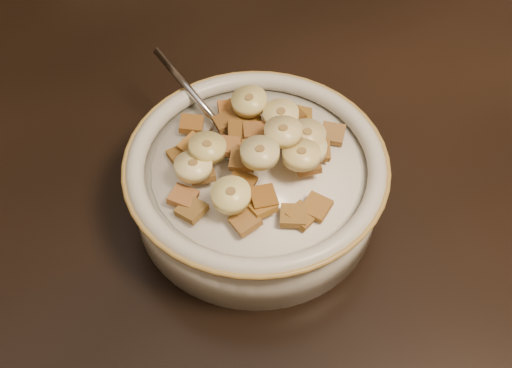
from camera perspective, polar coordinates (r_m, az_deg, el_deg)
table at (r=0.62m, az=-12.41°, el=-2.49°), size 1.44×0.96×0.04m
cereal_bowl at (r=0.56m, az=-0.00°, el=-0.28°), size 0.21×0.21×0.05m
milk at (r=0.54m, az=0.00°, el=1.39°), size 0.18×0.18×0.00m
spoon at (r=0.56m, az=-2.12°, el=3.85°), size 0.05×0.06×0.01m
cereal_square_0 at (r=0.55m, az=-6.65°, el=2.58°), size 0.02×0.02×0.01m
cereal_square_1 at (r=0.53m, az=4.60°, el=1.72°), size 0.03×0.03×0.01m
cereal_square_2 at (r=0.56m, az=-2.64°, el=5.59°), size 0.02×0.02×0.01m
cereal_square_3 at (r=0.57m, az=-5.75°, el=5.32°), size 0.03×0.03×0.01m
cereal_square_4 at (r=0.52m, az=-1.20°, el=2.21°), size 0.03×0.03×0.01m
cereal_square_5 at (r=0.55m, az=3.83°, el=4.07°), size 0.02×0.02×0.01m
cereal_square_6 at (r=0.58m, az=-2.35°, el=6.57°), size 0.03×0.03×0.01m
cereal_square_7 at (r=0.55m, az=-1.48°, el=4.67°), size 0.03×0.03×0.01m
cereal_square_8 at (r=0.51m, az=5.40°, el=-2.03°), size 0.03×0.03×0.01m
cereal_square_9 at (r=0.55m, az=3.56°, el=4.15°), size 0.03×0.03×0.01m
cereal_square_10 at (r=0.54m, az=5.53°, el=3.09°), size 0.03×0.03×0.01m
cereal_square_11 at (r=0.55m, az=-5.59°, el=3.37°), size 0.03×0.03×0.01m
cereal_square_12 at (r=0.56m, az=6.83°, el=4.47°), size 0.03×0.03×0.01m
cereal_square_13 at (r=0.58m, az=-1.89°, el=6.74°), size 0.02×0.02×0.01m
cereal_square_14 at (r=0.52m, az=-6.50°, el=-1.16°), size 0.03×0.03×0.01m
cereal_square_15 at (r=0.50m, az=0.42°, el=-1.98°), size 0.02×0.02×0.01m
cereal_square_16 at (r=0.52m, az=-4.77°, el=0.93°), size 0.03×0.03×0.01m
cereal_square_17 at (r=0.55m, az=-0.09°, el=4.70°), size 0.03×0.03×0.01m
cereal_square_18 at (r=0.50m, az=3.32°, el=-2.81°), size 0.03×0.03×0.01m
cereal_square_19 at (r=0.50m, az=0.65°, el=-1.19°), size 0.02×0.02×0.01m
cereal_square_20 at (r=0.51m, az=-1.32°, el=0.09°), size 0.03×0.03×0.01m
cereal_square_21 at (r=0.57m, az=-1.23°, el=6.15°), size 0.03×0.03×0.01m
cereal_square_22 at (r=0.57m, az=3.16°, el=6.02°), size 0.02×0.02×0.01m
cereal_square_23 at (r=0.57m, az=3.97°, el=6.08°), size 0.03×0.03×0.01m
cereal_square_24 at (r=0.50m, az=4.08°, el=-2.84°), size 0.03×0.03×0.01m
cereal_square_25 at (r=0.52m, az=-0.22°, el=3.04°), size 0.03×0.03×0.01m
cereal_square_26 at (r=0.56m, az=-0.54°, el=5.57°), size 0.03×0.03×0.01m
cereal_square_27 at (r=0.53m, az=-2.45°, el=3.36°), size 0.03×0.03×0.01m
cereal_square_28 at (r=0.51m, az=-5.76°, el=-2.30°), size 0.03×0.03×0.01m
cereal_square_29 at (r=0.54m, az=4.49°, el=3.00°), size 0.02×0.02×0.01m
cereal_square_30 at (r=0.50m, az=-0.96°, el=-3.32°), size 0.02×0.02×0.01m
banana_slice_0 at (r=0.55m, az=2.23°, el=6.14°), size 0.04×0.04×0.01m
banana_slice_1 at (r=0.49m, az=-2.23°, el=-0.98°), size 0.03×0.03×0.01m
banana_slice_2 at (r=0.56m, az=-0.61°, el=7.36°), size 0.04×0.03×0.01m
banana_slice_3 at (r=0.52m, az=-5.59°, el=1.57°), size 0.03×0.03×0.01m
banana_slice_4 at (r=0.53m, az=4.57°, el=4.32°), size 0.03×0.04×0.01m
banana_slice_5 at (r=0.50m, az=0.35°, el=2.80°), size 0.04×0.04×0.01m
banana_slice_6 at (r=0.53m, az=4.66°, el=3.20°), size 0.03×0.03×0.01m
banana_slice_7 at (r=0.52m, az=4.06°, el=2.59°), size 0.04×0.04×0.01m
banana_slice_8 at (r=0.52m, az=2.42°, el=4.65°), size 0.04×0.04×0.01m
banana_slice_9 at (r=0.53m, az=-4.35°, el=3.24°), size 0.04×0.04×0.01m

